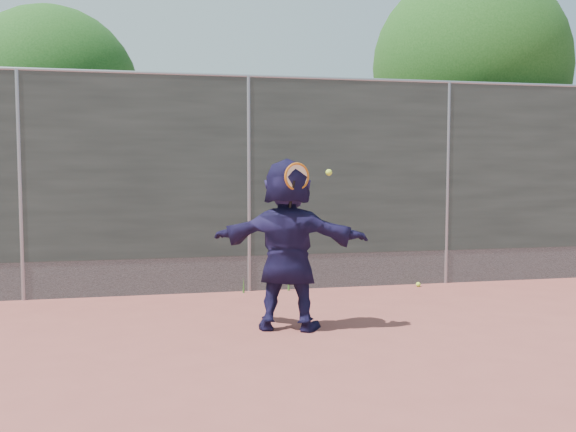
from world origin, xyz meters
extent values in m
plane|color=#9E4C42|center=(0.00, 0.00, 0.00)|extent=(80.00, 80.00, 0.00)
imported|color=#1A163C|center=(0.08, 1.29, 0.92)|extent=(1.78, 1.10, 1.83)
sphere|color=#CBF737|center=(2.47, 3.28, 0.03)|extent=(0.07, 0.07, 0.07)
cube|color=#38423D|center=(0.00, 3.50, 1.75)|extent=(20.00, 0.04, 2.50)
cube|color=slate|center=(0.00, 3.50, 0.25)|extent=(20.00, 0.03, 0.50)
cylinder|color=gray|center=(0.00, 3.50, 3.00)|extent=(20.00, 0.05, 0.05)
cylinder|color=gray|center=(-3.00, 3.50, 1.50)|extent=(0.06, 0.06, 3.00)
cylinder|color=gray|center=(0.00, 3.50, 1.50)|extent=(0.06, 0.06, 3.00)
cylinder|color=gray|center=(3.00, 3.50, 1.50)|extent=(0.06, 0.06, 3.00)
torus|color=#C05F12|center=(0.13, 1.09, 1.64)|extent=(0.29, 0.11, 0.29)
cylinder|color=beige|center=(0.13, 1.09, 1.64)|extent=(0.24, 0.08, 0.25)
cylinder|color=black|center=(0.08, 1.11, 1.44)|extent=(0.07, 0.13, 0.33)
sphere|color=#CBF737|center=(0.49, 1.15, 1.69)|extent=(0.07, 0.07, 0.07)
cylinder|color=#382314|center=(4.50, 5.70, 1.30)|extent=(0.28, 0.28, 2.60)
sphere|color=#23561C|center=(4.50, 5.70, 3.59)|extent=(3.60, 3.60, 3.60)
sphere|color=#23561C|center=(5.22, 5.90, 3.23)|extent=(2.52, 2.52, 2.52)
cylinder|color=#382314|center=(-3.00, 6.50, 1.10)|extent=(0.28, 0.28, 2.20)
sphere|color=#23561C|center=(-3.00, 6.50, 3.03)|extent=(3.00, 3.00, 3.00)
sphere|color=#23561C|center=(-2.40, 6.70, 2.73)|extent=(2.10, 2.10, 2.10)
cone|color=#387226|center=(0.25, 3.38, 0.13)|extent=(0.03, 0.03, 0.26)
cone|color=#387226|center=(0.55, 3.40, 0.15)|extent=(0.03, 0.03, 0.30)
cone|color=#387226|center=(-0.10, 3.36, 0.11)|extent=(0.03, 0.03, 0.22)
camera|label=1|loc=(-1.36, -5.38, 1.73)|focal=40.00mm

